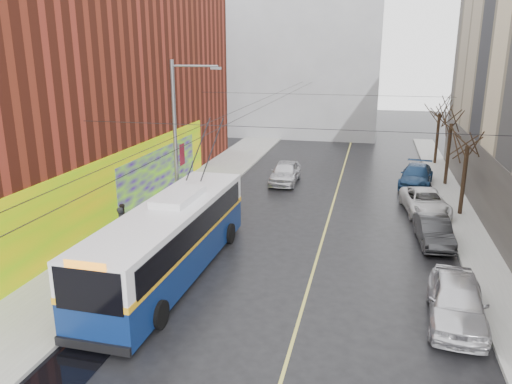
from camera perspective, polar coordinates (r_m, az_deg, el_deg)
ground at (r=17.32m, az=-1.29°, el=-17.23°), size 140.00×140.00×0.00m
sidewalk_left at (r=30.03m, az=-10.37°, el=-2.54°), size 4.00×60.00×0.15m
sidewalk_right at (r=28.17m, az=23.39°, el=-4.91°), size 2.00×60.00×0.15m
lane_line at (r=29.66m, az=8.35°, el=-2.83°), size 0.12×50.00×0.01m
building_left at (r=34.32m, az=-22.15°, el=10.67°), size 12.11×36.00×14.00m
building_far at (r=59.80m, az=4.10°, el=15.51°), size 20.50×12.10×18.00m
streetlight_pole at (r=26.36m, az=-8.88°, el=5.66°), size 2.65×0.60×9.00m
catenary_wires at (r=29.63m, az=1.08°, el=9.71°), size 18.00×60.00×0.22m
tree_near at (r=30.81m, az=23.19°, el=6.29°), size 3.20×3.20×6.40m
tree_mid at (r=37.63m, az=21.54°, el=8.43°), size 3.20×3.20×6.68m
tree_far at (r=44.55m, az=20.34°, el=9.42°), size 3.20×3.20×6.57m
puddle at (r=17.90m, az=-19.67°, el=-17.06°), size 2.11×3.43×0.01m
pigeons_flying at (r=25.07m, az=-0.68°, el=9.05°), size 2.49×4.52×1.48m
trolleybus at (r=21.79m, az=-9.74°, el=-5.26°), size 3.18×12.81×6.03m
parked_car_a at (r=19.62m, az=21.97°, el=-11.46°), size 2.30×4.99×1.66m
parked_car_b at (r=26.70m, az=19.67°, el=-4.22°), size 1.78×4.30×1.38m
parked_car_c at (r=31.54m, az=18.75°, el=-1.06°), size 2.98×5.31×1.40m
parked_car_d at (r=37.58m, az=17.85°, el=1.77°), size 2.90×5.46×1.51m
following_car at (r=36.66m, az=3.35°, el=2.27°), size 1.91×4.73×1.61m
pedestrian_a at (r=25.82m, az=-15.05°, el=-3.63°), size 0.63×0.77×1.82m
pedestrian_b at (r=27.26m, az=-14.89°, el=-2.88°), size 0.91×0.95×1.55m
pedestrian_c at (r=27.65m, az=-9.06°, el=-2.22°), size 1.14×1.14×1.58m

